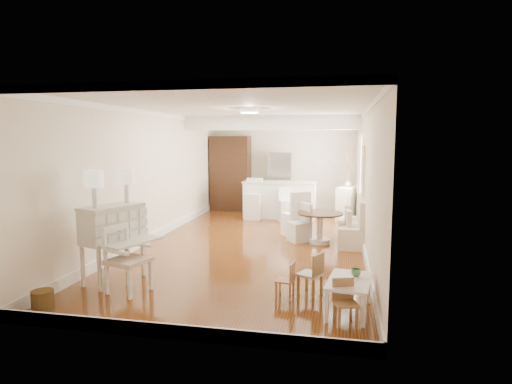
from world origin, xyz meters
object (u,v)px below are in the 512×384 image
(secretary_bureau, at_px, (113,243))
(kids_chair_c, at_px, (346,303))
(bar_stool_left, at_px, (253,199))
(breakfast_counter, at_px, (280,200))
(slip_chair_near, at_px, (299,223))
(sideboard, at_px, (348,203))
(gustavian_armchair, at_px, (128,259))
(pantry_cabinet, at_px, (231,173))
(dining_table, at_px, (320,228))
(kids_chair_a, at_px, (285,280))
(fridge, at_px, (291,183))
(kids_table, at_px, (349,296))
(bar_stool_right, at_px, (286,205))
(slip_chair_far, at_px, (296,213))
(kids_chair_b, at_px, (310,273))
(wicker_basket, at_px, (43,301))

(secretary_bureau, xyz_separation_m, kids_chair_c, (3.51, -0.92, -0.33))
(bar_stool_left, bearing_deg, breakfast_counter, 27.76)
(slip_chair_near, height_order, sideboard, sideboard)
(gustavian_armchair, height_order, pantry_cabinet, pantry_cabinet)
(breakfast_counter, distance_m, pantry_cabinet, 2.11)
(pantry_cabinet, bearing_deg, dining_table, -52.58)
(kids_chair_a, bearing_deg, slip_chair_near, -170.36)
(fridge, bearing_deg, kids_table, -77.96)
(kids_chair_a, bearing_deg, bar_stool_left, -156.67)
(breakfast_counter, xyz_separation_m, bar_stool_left, (-0.69, -0.35, 0.05))
(bar_stool_right, height_order, fridge, fridge)
(secretary_bureau, xyz_separation_m, slip_chair_near, (2.57, 3.20, -0.19))
(kids_chair_c, bearing_deg, slip_chair_far, 85.63)
(secretary_bureau, distance_m, slip_chair_near, 4.11)
(kids_chair_a, relative_size, kids_chair_c, 0.94)
(kids_chair_a, bearing_deg, secretary_bureau, -86.23)
(gustavian_armchair, relative_size, pantry_cabinet, 0.42)
(fridge, bearing_deg, kids_chair_a, -84.14)
(dining_table, bearing_deg, slip_chair_far, 135.07)
(gustavian_armchair, bearing_deg, kids_chair_b, -65.72)
(sideboard, bearing_deg, breakfast_counter, -157.91)
(kids_chair_b, xyz_separation_m, bar_stool_right, (-1.01, 5.34, 0.15))
(secretary_bureau, xyz_separation_m, kids_table, (3.56, -0.53, -0.39))
(sideboard, bearing_deg, gustavian_armchair, -99.02)
(secretary_bureau, xyz_separation_m, slip_chair_far, (2.44, 3.71, -0.08))
(kids_chair_c, distance_m, dining_table, 4.08)
(kids_chair_c, xyz_separation_m, sideboard, (0.13, 6.99, 0.18))
(fridge, bearing_deg, wicker_basket, -105.38)
(pantry_cabinet, bearing_deg, bar_stool_right, -40.24)
(slip_chair_near, bearing_deg, gustavian_armchair, -66.91)
(secretary_bureau, distance_m, kids_chair_b, 3.04)
(kids_table, bearing_deg, kids_chair_b, 135.02)
(bar_stool_right, relative_size, pantry_cabinet, 0.40)
(bar_stool_right, xyz_separation_m, pantry_cabinet, (-1.96, 1.66, 0.69))
(kids_chair_c, height_order, sideboard, sideboard)
(wicker_basket, height_order, kids_chair_a, kids_chair_a)
(kids_chair_b, bearing_deg, kids_chair_c, 53.13)
(kids_chair_a, relative_size, fridge, 0.29)
(gustavian_armchair, bearing_deg, breakfast_counter, 4.02)
(kids_chair_a, distance_m, pantry_cabinet, 7.69)
(wicker_basket, distance_m, kids_chair_b, 3.56)
(gustavian_armchair, xyz_separation_m, sideboard, (3.20, 6.46, -0.03))
(breakfast_counter, bearing_deg, secretary_bureau, -106.60)
(kids_table, xyz_separation_m, slip_chair_near, (-0.99, 3.73, 0.20))
(pantry_cabinet, bearing_deg, kids_table, -65.07)
(fridge, bearing_deg, sideboard, -27.88)
(slip_chair_far, relative_size, bar_stool_left, 0.93)
(kids_chair_c, bearing_deg, kids_table, 65.47)
(wicker_basket, bearing_deg, fridge, 74.62)
(dining_table, distance_m, sideboard, 3.01)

